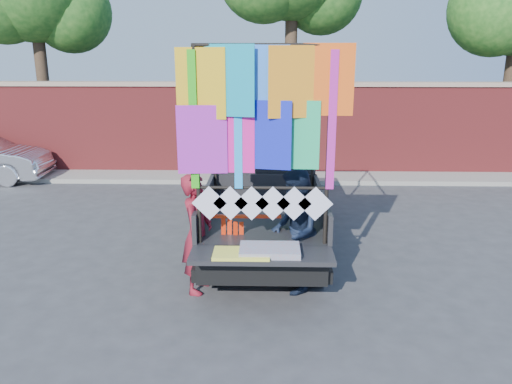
{
  "coord_description": "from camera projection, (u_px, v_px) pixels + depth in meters",
  "views": [
    {
      "loc": [
        0.36,
        -7.11,
        3.42
      ],
      "look_at": [
        0.18,
        -0.19,
        1.46
      ],
      "focal_mm": 35.0,
      "sensor_mm": 36.0,
      "label": 1
    }
  ],
  "objects": [
    {
      "name": "ground",
      "position": [
        245.0,
        279.0,
        7.77
      ],
      "size": [
        90.0,
        90.0,
        0.0
      ],
      "primitive_type": "plane",
      "color": "#38383A",
      "rests_on": "ground"
    },
    {
      "name": "brick_wall",
      "position": [
        256.0,
        128.0,
        14.15
      ],
      "size": [
        30.0,
        0.45,
        2.61
      ],
      "color": "#9C2D2E",
      "rests_on": "ground"
    },
    {
      "name": "curb",
      "position": [
        255.0,
        177.0,
        13.82
      ],
      "size": [
        30.0,
        1.2,
        0.12
      ],
      "primitive_type": "cube",
      "color": "gray",
      "rests_on": "ground"
    },
    {
      "name": "pickup_truck",
      "position": [
        264.0,
        189.0,
        9.51
      ],
      "size": [
        2.23,
        5.59,
        3.52
      ],
      "color": "black",
      "rests_on": "ground"
    },
    {
      "name": "woman",
      "position": [
        197.0,
        234.0,
        7.19
      ],
      "size": [
        0.52,
        0.7,
        1.77
      ],
      "primitive_type": "imported",
      "rotation": [
        0.0,
        0.0,
        1.41
      ],
      "color": "maroon",
      "rests_on": "ground"
    },
    {
      "name": "man",
      "position": [
        294.0,
        231.0,
        7.2
      ],
      "size": [
        0.7,
        0.89,
        1.83
      ],
      "primitive_type": "imported",
      "rotation": [
        0.0,
        0.0,
        -1.57
      ],
      "color": "#141D32",
      "rests_on": "ground"
    },
    {
      "name": "streamer_bundle",
      "position": [
        238.0,
        230.0,
        7.18
      ],
      "size": [
        1.02,
        0.07,
        0.7
      ],
      "color": "red",
      "rests_on": "ground"
    }
  ]
}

